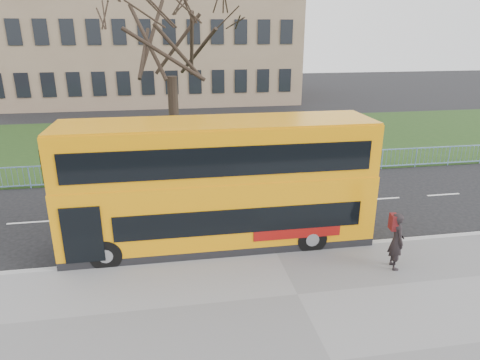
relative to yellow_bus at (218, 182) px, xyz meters
name	(u,v)px	position (x,y,z in m)	size (l,w,h in m)	color
ground	(265,233)	(1.78, 0.51, -2.33)	(120.00, 120.00, 0.00)	black
kerb	(275,252)	(1.78, -1.04, -2.26)	(80.00, 0.20, 0.14)	#99999B
grass_verge	(219,140)	(1.78, 14.81, -2.29)	(80.00, 15.40, 0.08)	#1B3714
guard_railing	(237,167)	(1.78, 7.11, -1.78)	(40.00, 0.12, 1.10)	#79A1D8
bare_tree	(171,59)	(-1.22, 10.51, 3.37)	(7.87, 7.87, 11.25)	black
civic_building	(147,32)	(-3.22, 35.51, 4.67)	(30.00, 15.00, 14.00)	#856B54
yellow_bus	(218,182)	(0.00, 0.00, 0.00)	(10.39, 2.54, 4.35)	orange
pedestrian	(397,241)	(5.19, -2.70, -1.29)	(0.67, 0.44, 1.84)	black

